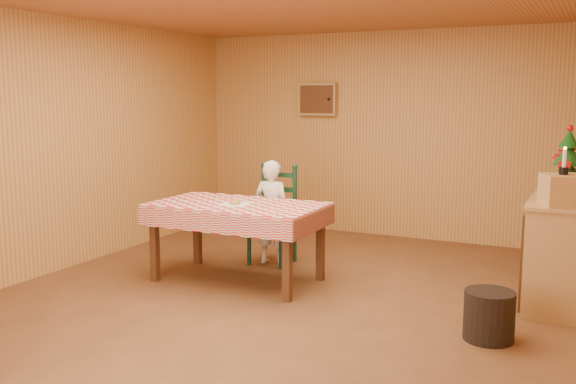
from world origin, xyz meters
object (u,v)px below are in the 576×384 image
at_px(dining_table, 237,212).
at_px(shelf_unit, 560,251).
at_px(ladder_chair, 274,217).
at_px(crate, 562,190).
at_px(storage_bin, 489,316).
at_px(christmas_tree, 568,163).
at_px(seated_child, 272,212).

relative_size(dining_table, shelf_unit, 1.34).
distance_m(ladder_chair, crate, 2.97).
bearing_deg(storage_bin, dining_table, 168.30).
height_order(dining_table, storage_bin, dining_table).
bearing_deg(christmas_tree, storage_bin, -106.14).
relative_size(dining_table, christmas_tree, 2.67).
height_order(dining_table, crate, crate).
distance_m(seated_child, christmas_tree, 2.95).
height_order(dining_table, seated_child, seated_child).
bearing_deg(dining_table, crate, 5.15).
height_order(ladder_chair, christmas_tree, christmas_tree).
distance_m(crate, storage_bin, 1.23).
relative_size(seated_child, crate, 3.75).
height_order(shelf_unit, storage_bin, shelf_unit).
xyz_separation_m(dining_table, crate, (2.87, 0.26, 0.37)).
height_order(seated_child, storage_bin, seated_child).
relative_size(ladder_chair, storage_bin, 2.90).
bearing_deg(ladder_chair, seated_child, -90.00).
bearing_deg(storage_bin, crate, 61.89).
xyz_separation_m(dining_table, seated_child, (0.00, 0.73, -0.13)).
bearing_deg(dining_table, christmas_tree, 17.55).
bearing_deg(seated_child, shelf_unit, 178.58).
height_order(seated_child, crate, crate).
bearing_deg(ladder_chair, crate, -10.42).
height_order(crate, storage_bin, crate).
height_order(ladder_chair, crate, crate).
height_order(crate, christmas_tree, christmas_tree).
height_order(shelf_unit, christmas_tree, christmas_tree).
bearing_deg(crate, shelf_unit, 91.23).
xyz_separation_m(ladder_chair, storage_bin, (2.46, -1.30, -0.32)).
relative_size(shelf_unit, christmas_tree, 2.00).
xyz_separation_m(crate, christmas_tree, (-0.00, 0.65, 0.16)).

